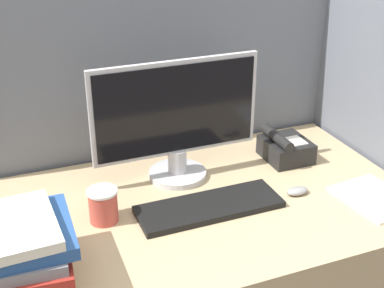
# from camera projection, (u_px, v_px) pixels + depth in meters

# --- Properties ---
(cubicle_panel_rear) EXTENTS (1.79, 0.04, 1.52)m
(cubicle_panel_rear) POSITION_uv_depth(u_px,v_px,m) (152.00, 146.00, 2.04)
(cubicle_panel_rear) COLOR slate
(cubicle_panel_rear) RESTS_ON ground_plane
(cubicle_panel_right) EXTENTS (0.04, 0.86, 1.52)m
(cubicle_panel_right) POSITION_uv_depth(u_px,v_px,m) (379.00, 158.00, 1.94)
(cubicle_panel_right) COLOR slate
(cubicle_panel_right) RESTS_ON ground_plane
(monitor) EXTENTS (0.57, 0.20, 0.41)m
(monitor) POSITION_uv_depth(u_px,v_px,m) (176.00, 122.00, 1.75)
(monitor) COLOR #B7B7BC
(monitor) RESTS_ON desk
(keyboard) EXTENTS (0.45, 0.16, 0.02)m
(keyboard) POSITION_uv_depth(u_px,v_px,m) (209.00, 207.00, 1.64)
(keyboard) COLOR black
(keyboard) RESTS_ON desk
(mouse) EXTENTS (0.07, 0.04, 0.02)m
(mouse) POSITION_uv_depth(u_px,v_px,m) (297.00, 191.00, 1.72)
(mouse) COLOR gray
(mouse) RESTS_ON desk
(coffee_cup) EXTENTS (0.09, 0.09, 0.10)m
(coffee_cup) POSITION_uv_depth(u_px,v_px,m) (103.00, 205.00, 1.57)
(coffee_cup) COLOR #BF4C3F
(coffee_cup) RESTS_ON desk
(book_stack) EXTENTS (0.26, 0.31, 0.18)m
(book_stack) POSITION_uv_depth(u_px,v_px,m) (23.00, 251.00, 1.32)
(book_stack) COLOR #C6B78C
(book_stack) RESTS_ON desk
(desk_telephone) EXTENTS (0.15, 0.18, 0.11)m
(desk_telephone) POSITION_uv_depth(u_px,v_px,m) (285.00, 148.00, 1.93)
(desk_telephone) COLOR black
(desk_telephone) RESTS_ON desk
(paper_pile) EXTENTS (0.22, 0.25, 0.01)m
(paper_pile) POSITION_uv_depth(u_px,v_px,m) (374.00, 198.00, 1.70)
(paper_pile) COLOR white
(paper_pile) RESTS_ON desk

